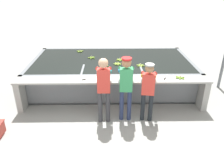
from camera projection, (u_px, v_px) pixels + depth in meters
ground_plane at (113, 113)px, 6.12m from camera, size 80.00×80.00×0.00m
wash_tank at (112, 72)px, 7.57m from camera, size 5.34×2.72×0.94m
work_ledge at (112, 88)px, 6.04m from camera, size 5.34×0.45×0.94m
worker_0 at (104, 84)px, 5.37m from camera, size 0.40×0.72×1.75m
worker_1 at (126, 83)px, 5.44m from camera, size 0.43×0.73×1.73m
worker_2 at (148, 87)px, 5.46m from camera, size 0.48×0.74×1.59m
banana_bunch_floating_0 at (80, 51)px, 8.19m from camera, size 0.28×0.27×0.08m
banana_bunch_floating_1 at (120, 60)px, 7.32m from camera, size 0.28×0.27×0.08m
banana_bunch_floating_2 at (117, 64)px, 6.97m from camera, size 0.28×0.28×0.08m
banana_bunch_floating_3 at (141, 65)px, 6.84m from camera, size 0.28×0.28×0.08m
banana_bunch_floating_4 at (105, 65)px, 6.85m from camera, size 0.25×0.25×0.08m
banana_bunch_floating_5 at (92, 58)px, 7.52m from camera, size 0.27×0.27×0.08m
banana_bunch_ledge_0 at (180, 78)px, 5.99m from camera, size 0.28×0.28×0.08m
knife_0 at (86, 79)px, 5.93m from camera, size 0.32×0.20×0.02m
knife_1 at (165, 78)px, 6.00m from camera, size 0.19×0.32×0.02m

